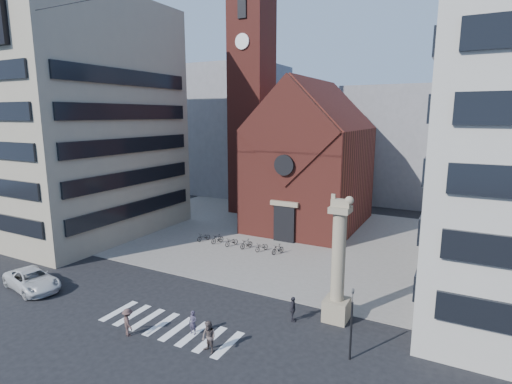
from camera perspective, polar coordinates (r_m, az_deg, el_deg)
ground at (r=30.63m, az=-9.37°, el=-15.73°), size 120.00×120.00×0.00m
piazza at (r=46.04m, az=5.10°, el=-6.35°), size 46.00×30.00×0.05m
zebra_crossing at (r=28.27m, az=-12.29°, el=-18.25°), size 10.20×3.20×0.01m
church at (r=49.93m, az=7.95°, el=4.29°), size 12.00×16.65×18.00m
campanile at (r=56.45m, az=-0.60°, el=13.04°), size 5.50×5.50×31.20m
building_left at (r=51.66m, az=-24.76°, el=9.21°), size 18.00×20.00×26.00m
bg_block_left at (r=71.84m, az=-3.08°, el=8.80°), size 16.00×14.00×22.00m
bg_block_mid at (r=67.66m, az=18.66°, el=6.41°), size 14.00×12.00×18.00m
lion_column at (r=27.52m, az=11.64°, el=-11.09°), size 1.63×1.60×8.68m
traffic_light at (r=24.05m, az=13.48°, el=-17.65°), size 0.13×0.16×4.30m
white_car at (r=37.03m, az=-29.34°, el=-10.91°), size 6.01×3.60×1.56m
pedestrian_0 at (r=26.82m, az=-9.00°, el=-17.96°), size 0.57×0.37×1.56m
pedestrian_1 at (r=24.84m, az=-6.76°, el=-19.92°), size 1.11×0.97×1.93m
pedestrian_2 at (r=28.01m, az=5.29°, el=-16.32°), size 0.76×1.10×1.74m
pedestrian_3 at (r=27.53m, az=-17.83°, el=-17.29°), size 1.33×1.13×1.79m
scooter_0 at (r=44.49m, az=-7.48°, el=-6.39°), size 1.15×1.78×0.88m
scooter_1 at (r=43.51m, az=-5.54°, el=-6.68°), size 1.01×1.69×0.98m
scooter_2 at (r=42.60m, az=-3.51°, el=-7.10°), size 1.15×1.78×0.88m
scooter_3 at (r=41.73m, az=-1.38°, el=-7.41°), size 1.01×1.69×0.98m
scooter_4 at (r=40.94m, az=0.83°, el=-7.84°), size 1.15×1.78×0.88m
scooter_5 at (r=40.19m, az=3.13°, el=-8.15°), size 1.01×1.69×0.98m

